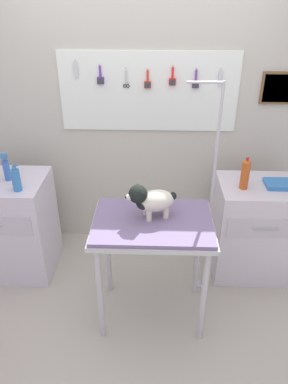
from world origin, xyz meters
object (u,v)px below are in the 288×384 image
object	(u,v)px
dog	(151,200)
cabinet_right	(254,229)
counter_left	(5,226)
soda_bottle	(245,174)
grooming_table	(153,233)
shampoo_bottle	(6,169)
grooming_arm	(210,205)

from	to	relation	value
dog	cabinet_right	distance (m)	1.19
counter_left	soda_bottle	xyz separation A→B (m)	(2.02, -0.01, 0.55)
dog	cabinet_right	world-z (taller)	dog
soda_bottle	counter_left	bearing A→B (deg)	179.75
cabinet_right	dog	bearing A→B (deg)	-150.14
grooming_table	shampoo_bottle	bearing A→B (deg)	156.55
grooming_table	grooming_arm	size ratio (longest dim) A/B	0.50
counter_left	cabinet_right	distance (m)	2.18
shampoo_bottle	soda_bottle	size ratio (longest dim) A/B	0.87
soda_bottle	cabinet_right	bearing A→B (deg)	18.87
grooming_table	shampoo_bottle	xyz separation A→B (m)	(-1.19, 0.52, 0.23)
dog	counter_left	world-z (taller)	dog
shampoo_bottle	soda_bottle	world-z (taller)	soda_bottle
grooming_table	counter_left	xyz separation A→B (m)	(-1.30, 0.51, -0.33)
grooming_table	soda_bottle	size ratio (longest dim) A/B	3.31
dog	cabinet_right	bearing A→B (deg)	29.86
shampoo_bottle	cabinet_right	bearing A→B (deg)	1.09
shampoo_bottle	counter_left	bearing A→B (deg)	-175.73
dog	shampoo_bottle	world-z (taller)	dog
cabinet_right	shampoo_bottle	distance (m)	2.15
cabinet_right	grooming_arm	bearing A→B (deg)	-152.05
cabinet_right	soda_bottle	world-z (taller)	soda_bottle
counter_left	cabinet_right	size ratio (longest dim) A/B	1.03
dog	shampoo_bottle	bearing A→B (deg)	157.82
counter_left	soda_bottle	size ratio (longest dim) A/B	3.38
soda_bottle	dog	bearing A→B (deg)	-147.94
cabinet_right	soda_bottle	xyz separation A→B (m)	(-0.17, -0.06, 0.56)
shampoo_bottle	grooming_table	bearing A→B (deg)	-23.45
grooming_table	counter_left	bearing A→B (deg)	158.69
grooming_arm	cabinet_right	bearing A→B (deg)	27.95
grooming_arm	dog	distance (m)	0.57
counter_left	dog	bearing A→B (deg)	-20.09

